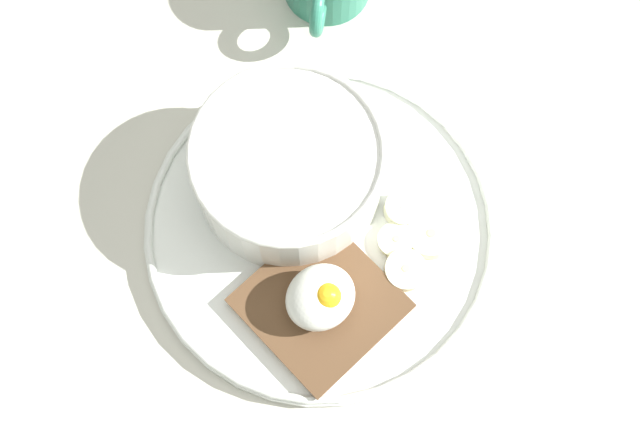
# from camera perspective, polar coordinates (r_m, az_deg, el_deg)

# --- Properties ---
(ground_plane) EXTENTS (1.20, 1.20, 0.02)m
(ground_plane) POSITION_cam_1_polar(r_m,az_deg,el_deg) (0.70, 0.00, -1.02)
(ground_plane) COLOR beige
(ground_plane) RESTS_ON ground
(plate) EXTENTS (0.27, 0.27, 0.02)m
(plate) POSITION_cam_1_polar(r_m,az_deg,el_deg) (0.68, 0.00, -0.58)
(plate) COLOR white
(plate) RESTS_ON ground_plane
(oatmeal_bowl) EXTENTS (0.14, 0.14, 0.06)m
(oatmeal_bowl) POSITION_cam_1_polar(r_m,az_deg,el_deg) (0.66, -2.04, 3.39)
(oatmeal_bowl) COLOR white
(oatmeal_bowl) RESTS_ON plate
(toast_slice) EXTENTS (0.10, 0.10, 0.01)m
(toast_slice) POSITION_cam_1_polar(r_m,az_deg,el_deg) (0.65, 0.02, -5.42)
(toast_slice) COLOR brown
(toast_slice) RESTS_ON plate
(poached_egg) EXTENTS (0.05, 0.05, 0.04)m
(poached_egg) POSITION_cam_1_polar(r_m,az_deg,el_deg) (0.63, 0.08, -4.99)
(poached_egg) COLOR white
(poached_egg) RESTS_ON toast_slice
(banana_slice_front) EXTENTS (0.04, 0.04, 0.01)m
(banana_slice_front) POSITION_cam_1_polar(r_m,az_deg,el_deg) (0.67, 4.89, -1.34)
(banana_slice_front) COLOR #E9EBBE
(banana_slice_front) RESTS_ON plate
(banana_slice_left) EXTENTS (0.05, 0.05, 0.01)m
(banana_slice_left) POSITION_cam_1_polar(r_m,az_deg,el_deg) (0.67, 7.09, -1.00)
(banana_slice_left) COLOR #F2E9BC
(banana_slice_left) RESTS_ON plate
(banana_slice_back) EXTENTS (0.04, 0.04, 0.01)m
(banana_slice_back) POSITION_cam_1_polar(r_m,az_deg,el_deg) (0.68, 5.30, 0.70)
(banana_slice_back) COLOR #EDEDC4
(banana_slice_back) RESTS_ON plate
(banana_slice_right) EXTENTS (0.03, 0.03, 0.01)m
(banana_slice_right) POSITION_cam_1_polar(r_m,az_deg,el_deg) (0.66, 5.48, -3.25)
(banana_slice_right) COLOR beige
(banana_slice_right) RESTS_ON plate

